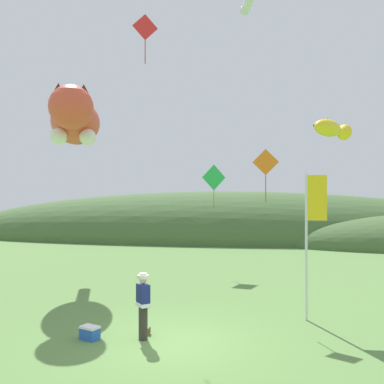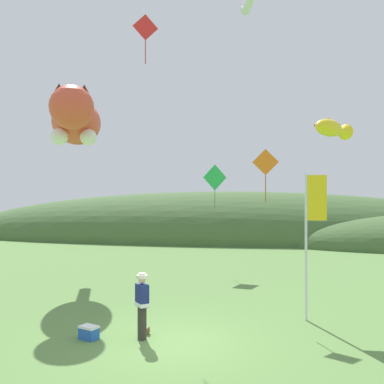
{
  "view_description": "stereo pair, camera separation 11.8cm",
  "coord_description": "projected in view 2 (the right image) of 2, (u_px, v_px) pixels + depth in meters",
  "views": [
    {
      "loc": [
        1.96,
        -11.03,
        3.89
      ],
      "look_at": [
        0.0,
        4.0,
        3.96
      ],
      "focal_mm": 40.0,
      "sensor_mm": 36.0,
      "label": 1
    },
    {
      "loc": [
        2.08,
        -11.02,
        3.89
      ],
      "look_at": [
        0.0,
        4.0,
        3.96
      ],
      "focal_mm": 40.0,
      "sensor_mm": 36.0,
      "label": 2
    }
  ],
  "objects": [
    {
      "name": "ground_plane",
      "position": [
        171.0,
        342.0,
        11.18
      ],
      "size": [
        120.0,
        120.0,
        0.0
      ],
      "primitive_type": "plane",
      "color": "#5B8442"
    },
    {
      "name": "distant_hill_ridge",
      "position": [
        260.0,
        239.0,
        36.6
      ],
      "size": [
        54.8,
        15.78,
        8.25
      ],
      "color": "#426033",
      "rests_on": "ground"
    },
    {
      "name": "festival_attendant",
      "position": [
        142.0,
        304.0,
        11.42
      ],
      "size": [
        0.47,
        0.49,
        1.77
      ],
      "color": "#332D28",
      "rests_on": "ground"
    },
    {
      "name": "kite_spool",
      "position": [
        146.0,
        331.0,
        11.82
      ],
      "size": [
        0.15,
        0.22,
        0.22
      ],
      "color": "olive",
      "rests_on": "ground"
    },
    {
      "name": "picnic_cooler",
      "position": [
        89.0,
        332.0,
        11.43
      ],
      "size": [
        0.58,
        0.5,
        0.36
      ],
      "color": "blue",
      "rests_on": "ground"
    },
    {
      "name": "festival_banner_pole",
      "position": [
        311.0,
        224.0,
        13.13
      ],
      "size": [
        0.66,
        0.08,
        4.53
      ],
      "color": "silver",
      "rests_on": "ground"
    },
    {
      "name": "kite_giant_cat",
      "position": [
        76.0,
        121.0,
        18.75
      ],
      "size": [
        3.35,
        7.29,
        2.3
      ],
      "color": "#E04C33"
    },
    {
      "name": "kite_fish_windsock",
      "position": [
        332.0,
        129.0,
        19.75
      ],
      "size": [
        2.32,
        2.82,
        0.89
      ],
      "color": "yellow"
    },
    {
      "name": "kite_diamond_green",
      "position": [
        215.0,
        178.0,
        21.82
      ],
      "size": [
        1.15,
        0.7,
        2.23
      ],
      "color": "green"
    },
    {
      "name": "kite_diamond_red",
      "position": [
        145.0,
        28.0,
        16.26
      ],
      "size": [
        0.9,
        0.46,
        1.9
      ],
      "color": "red"
    },
    {
      "name": "kite_diamond_orange",
      "position": [
        266.0,
        163.0,
        14.2
      ],
      "size": [
        0.88,
        0.07,
        1.78
      ],
      "color": "orange"
    }
  ]
}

